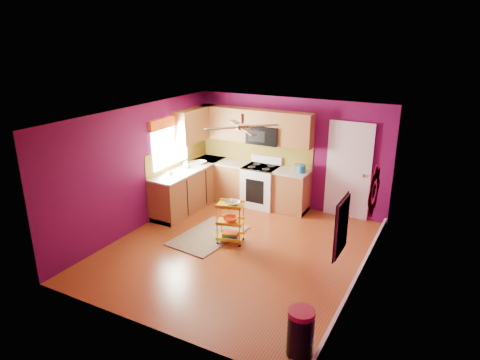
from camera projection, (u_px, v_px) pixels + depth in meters
The scene contains 18 objects.
ground at pixel (237, 250), 7.93m from camera, with size 5.00×5.00×0.00m, color maroon.
room_envelope at pixel (238, 166), 7.39m from camera, with size 4.54×5.04×2.52m.
lower_cabinets at pixel (223, 187), 9.90m from camera, with size 2.81×2.31×0.94m.
electric_range at pixel (261, 186), 9.83m from camera, with size 0.76×0.66×1.13m.
upper_cabinetry at pixel (234, 126), 9.71m from camera, with size 2.80×2.30×1.26m.
left_window at pixel (170, 134), 9.23m from camera, with size 0.08×1.35×1.08m.
panel_door at pixel (348, 172), 9.06m from camera, with size 0.95×0.11×2.15m.
right_wall_art at pixel (361, 206), 6.19m from camera, with size 0.04×2.74×1.04m.
ceiling_fan at pixel (242, 126), 7.35m from camera, with size 1.01×1.01×0.26m.
shag_rug at pixel (209, 236), 8.46m from camera, with size 0.96×1.57×0.02m, color black.
rolling_cart at pixel (231, 221), 8.08m from camera, with size 0.56×0.47×0.88m.
trash_can at pixel (301, 333), 5.26m from camera, with size 0.44×0.44×0.64m.
teal_kettle at pixel (301, 169), 9.25m from camera, with size 0.18×0.18×0.21m.
toaster at pixel (300, 168), 9.32m from camera, with size 0.22×0.15×0.18m, color beige.
soap_bottle_a at pixel (186, 164), 9.57m from camera, with size 0.09×0.09×0.20m, color #EA3F72.
soap_bottle_b at pixel (187, 164), 9.57m from camera, with size 0.13×0.13×0.17m, color white.
counter_dish at pixel (201, 162), 9.90m from camera, with size 0.26×0.26×0.06m, color white.
counter_cup at pixel (170, 173), 9.11m from camera, with size 0.12×0.12×0.09m, color white.
Camera 1 is at (3.37, -6.22, 3.82)m, focal length 32.00 mm.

